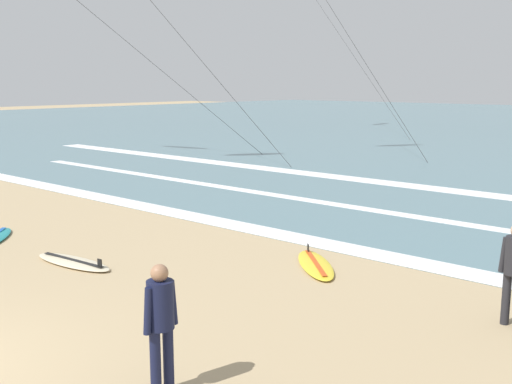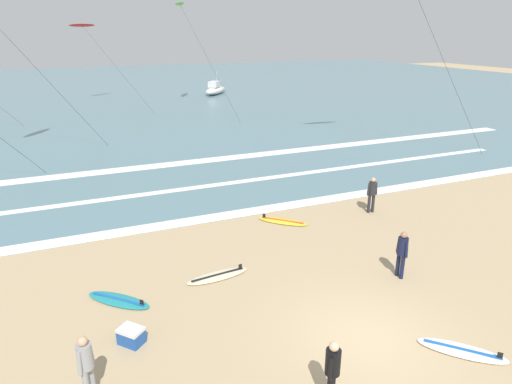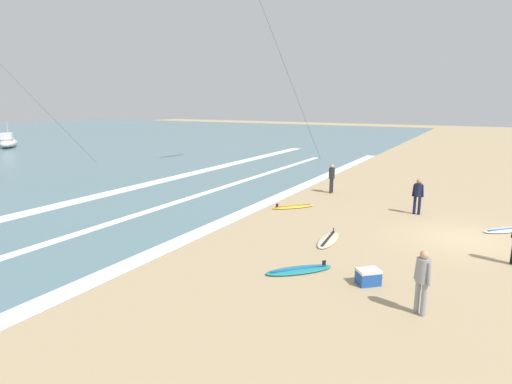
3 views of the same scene
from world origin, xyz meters
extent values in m
cube|color=white|center=(0.64, 9.03, 0.01)|extent=(44.06, 0.81, 0.01)
cube|color=white|center=(0.60, 13.02, 0.01)|extent=(36.51, 0.52, 0.01)
cube|color=white|center=(0.64, 17.60, 0.01)|extent=(48.55, 1.03, 0.01)
cylinder|color=#232328|center=(5.13, 6.97, 0.41)|extent=(0.13, 0.13, 0.82)
cylinder|color=#232328|center=(5.05, 6.98, 1.08)|extent=(0.14, 0.10, 0.56)
cylinder|color=#141938|center=(2.79, 2.23, 0.41)|extent=(0.13, 0.13, 0.82)
cylinder|color=#141938|center=(2.79, 2.03, 0.41)|extent=(0.13, 0.13, 0.82)
cylinder|color=#141938|center=(2.79, 2.13, 1.11)|extent=(0.32, 0.32, 0.58)
cylinder|color=#141938|center=(2.79, 2.32, 1.08)|extent=(0.09, 0.13, 0.56)
cylinder|color=#141938|center=(2.79, 1.95, 1.08)|extent=(0.09, 0.13, 0.56)
sphere|color=#9E7051|center=(2.79, 2.13, 1.49)|extent=(0.21, 0.21, 0.21)
ellipsoid|color=beige|center=(-2.63, 4.37, 0.04)|extent=(2.15, 0.80, 0.09)
cube|color=black|center=(-2.63, 4.37, 0.09)|extent=(1.79, 0.27, 0.01)
cube|color=black|center=(-1.81, 4.45, 0.17)|extent=(0.12, 0.03, 0.16)
ellipsoid|color=yellow|center=(1.22, 7.48, 0.04)|extent=(1.94, 1.87, 0.09)
cube|color=#D84C19|center=(1.22, 7.48, 0.09)|extent=(1.37, 1.29, 0.01)
cube|color=black|center=(0.62, 8.04, 0.17)|extent=(0.10, 0.09, 0.16)
cylinder|color=#333333|center=(-15.60, 18.10, 4.08)|extent=(7.00, 6.82, 8.18)
cylinder|color=#333333|center=(-10.95, 16.72, 4.06)|extent=(5.92, 3.82, 8.13)
cylinder|color=#333333|center=(-15.58, 35.24, 5.62)|extent=(10.99, 3.06, 11.25)
cylinder|color=#333333|center=(-7.46, 23.40, 4.68)|extent=(6.47, 1.17, 9.36)
camera|label=1|loc=(8.09, -2.26, 3.67)|focal=42.96mm
camera|label=2|loc=(-6.29, -7.58, 7.49)|focal=31.00mm
camera|label=3|loc=(-16.57, -0.33, 4.96)|focal=29.32mm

